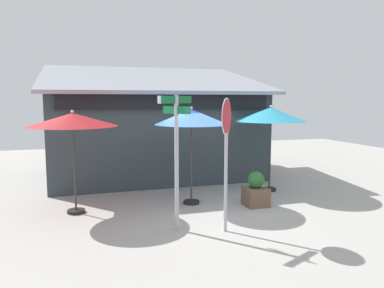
{
  "coord_description": "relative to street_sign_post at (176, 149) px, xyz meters",
  "views": [
    {
      "loc": [
        -3.28,
        -8.73,
        2.86
      ],
      "look_at": [
        -0.14,
        1.2,
        1.6
      ],
      "focal_mm": 34.55,
      "sensor_mm": 36.0,
      "label": 1
    }
  ],
  "objects": [
    {
      "name": "street_sign_post",
      "position": [
        0.0,
        0.0,
        0.0
      ],
      "size": [
        0.84,
        0.78,
        2.96
      ],
      "color": "#A8AAB2",
      "rests_on": "ground"
    },
    {
      "name": "cafe_building",
      "position": [
        0.76,
        6.17,
        -0.15
      ],
      "size": [
        7.85,
        5.47,
        4.25
      ],
      "color": "#333D42",
      "rests_on": "ground"
    },
    {
      "name": "patio_umbrella_crimson_left",
      "position": [
        -2.11,
        1.97,
        0.53
      ],
      "size": [
        2.21,
        2.21,
        2.6
      ],
      "color": "black",
      "rests_on": "ground"
    },
    {
      "name": "sidewalk_planter",
      "position": [
        2.53,
        1.17,
        -1.4
      ],
      "size": [
        0.6,
        0.6,
        0.94
      ],
      "color": "brown",
      "rests_on": "ground"
    },
    {
      "name": "ground_plane",
      "position": [
        1.23,
        1.14,
        -1.86
      ],
      "size": [
        28.0,
        28.0,
        0.1
      ],
      "primitive_type": "cube",
      "color": "#ADA8A0"
    },
    {
      "name": "stop_sign",
      "position": [
        0.99,
        -0.39,
        0.22
      ],
      "size": [
        0.48,
        0.64,
        2.9
      ],
      "color": "#A8AAB2",
      "rests_on": "ground"
    },
    {
      "name": "patio_umbrella_teal_right",
      "position": [
        3.7,
        2.54,
        0.57
      ],
      "size": [
        2.2,
        2.2,
        2.69
      ],
      "color": "black",
      "rests_on": "ground"
    },
    {
      "name": "patio_umbrella_royal_blue_center",
      "position": [
        0.93,
        1.88,
        0.56
      ],
      "size": [
        1.99,
        1.99,
        2.67
      ],
      "color": "black",
      "rests_on": "ground"
    }
  ]
}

